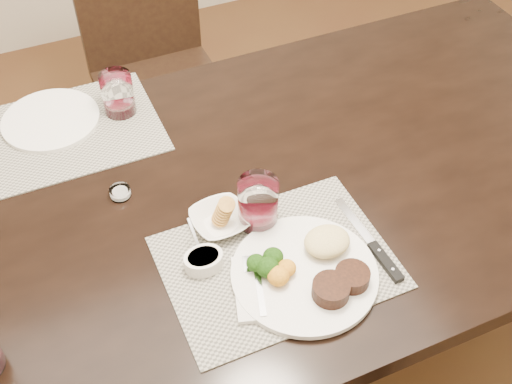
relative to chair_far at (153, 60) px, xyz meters
name	(u,v)px	position (x,y,z in m)	size (l,w,h in m)	color
ground_plane	(261,352)	(0.00, -0.93, -0.50)	(4.50, 4.50, 0.00)	#452616
dining_table	(263,210)	(0.00, -0.93, 0.16)	(2.00, 1.00, 0.75)	black
chair_far	(153,60)	(0.00, 0.00, 0.00)	(0.42, 0.42, 0.90)	black
placemat_near	(277,262)	(-0.06, -1.14, 0.25)	(0.46, 0.34, 0.00)	gray
placemat_far	(65,132)	(-0.37, -0.57, 0.25)	(0.46, 0.34, 0.00)	gray
dinner_plate	(312,269)	(-0.01, -1.20, 0.27)	(0.30, 0.30, 0.05)	silver
napkin_fork	(256,287)	(-0.13, -1.19, 0.26)	(0.13, 0.17, 0.02)	silver
steak_knife	(378,252)	(0.14, -1.21, 0.26)	(0.02, 0.25, 0.01)	silver
cracker_bowl	(220,219)	(-0.13, -1.00, 0.27)	(0.13, 0.13, 0.05)	silver
sauce_ramekin	(204,260)	(-0.20, -1.09, 0.27)	(0.08, 0.12, 0.06)	silver
wine_glass_near	(258,205)	(-0.05, -1.03, 0.30)	(0.09, 0.09, 0.12)	white
far_plate	(51,120)	(-0.40, -0.51, 0.26)	(0.24, 0.24, 0.01)	silver
wine_glass_far	(118,96)	(-0.22, -0.54, 0.30)	(0.08, 0.08, 0.11)	white
salt_cellar	(120,193)	(-0.31, -0.83, 0.26)	(0.05, 0.05, 0.02)	white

